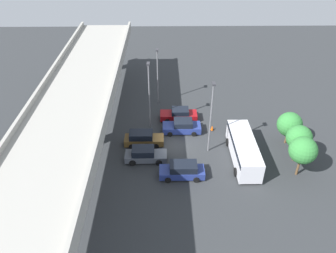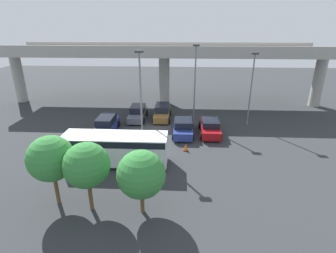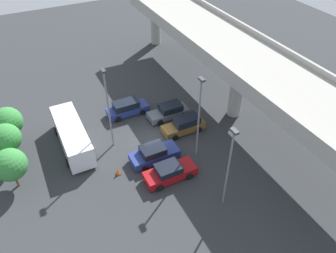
{
  "view_description": "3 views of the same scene",
  "coord_description": "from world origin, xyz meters",
  "px_view_note": "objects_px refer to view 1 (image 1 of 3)",
  "views": [
    {
      "loc": [
        -30.52,
        1.22,
        23.53
      ],
      "look_at": [
        1.8,
        0.79,
        1.36
      ],
      "focal_mm": 35.0,
      "sensor_mm": 36.0,
      "label": 1
    },
    {
      "loc": [
        2.43,
        -25.94,
        10.65
      ],
      "look_at": [
        1.09,
        -0.66,
        0.71
      ],
      "focal_mm": 28.0,
      "sensor_mm": 36.0,
      "label": 2
    },
    {
      "loc": [
        23.36,
        -9.85,
        22.45
      ],
      "look_at": [
        1.19,
        1.27,
        2.23
      ],
      "focal_mm": 35.0,
      "sensor_mm": 36.0,
      "label": 3
    }
  ],
  "objects_px": {
    "traffic_cone": "(212,128)",
    "lamp_post_mid_lot": "(149,91)",
    "lamp_post_near_aisle": "(211,113)",
    "parked_car_2": "(143,139)",
    "parked_car_4": "(179,115)",
    "shuttle_bus": "(244,148)",
    "parked_car_0": "(182,170)",
    "tree_front_right": "(290,124)",
    "parked_car_1": "(145,155)",
    "lamp_post_by_overpass": "(158,72)",
    "parked_car_3": "(182,127)",
    "tree_front_left": "(303,150)",
    "tree_front_centre": "(299,138)"
  },
  "relations": [
    {
      "from": "traffic_cone",
      "to": "lamp_post_mid_lot",
      "type": "bearing_deg",
      "value": 82.73
    },
    {
      "from": "lamp_post_near_aisle",
      "to": "traffic_cone",
      "type": "height_order",
      "value": "lamp_post_near_aisle"
    },
    {
      "from": "parked_car_2",
      "to": "parked_car_4",
      "type": "height_order",
      "value": "parked_car_2"
    },
    {
      "from": "shuttle_bus",
      "to": "lamp_post_near_aisle",
      "type": "height_order",
      "value": "lamp_post_near_aisle"
    },
    {
      "from": "parked_car_0",
      "to": "tree_front_right",
      "type": "xyz_separation_m",
      "value": [
        5.59,
        -12.49,
        1.81
      ]
    },
    {
      "from": "parked_car_1",
      "to": "tree_front_right",
      "type": "distance_m",
      "value": 16.8
    },
    {
      "from": "lamp_post_by_overpass",
      "to": "tree_front_right",
      "type": "xyz_separation_m",
      "value": [
        -9.66,
        -15.17,
        -2.05
      ]
    },
    {
      "from": "parked_car_1",
      "to": "lamp_post_by_overpass",
      "type": "height_order",
      "value": "lamp_post_by_overpass"
    },
    {
      "from": "parked_car_1",
      "to": "lamp_post_near_aisle",
      "type": "bearing_deg",
      "value": 12.72
    },
    {
      "from": "parked_car_1",
      "to": "parked_car_3",
      "type": "bearing_deg",
      "value": 51.41
    },
    {
      "from": "traffic_cone",
      "to": "parked_car_0",
      "type": "bearing_deg",
      "value": 153.5
    },
    {
      "from": "lamp_post_near_aisle",
      "to": "tree_front_left",
      "type": "relative_size",
      "value": 1.88
    },
    {
      "from": "lamp_post_mid_lot",
      "to": "parked_car_0",
      "type": "bearing_deg",
      "value": -158.86
    },
    {
      "from": "shuttle_bus",
      "to": "traffic_cone",
      "type": "height_order",
      "value": "shuttle_bus"
    },
    {
      "from": "lamp_post_near_aisle",
      "to": "lamp_post_by_overpass",
      "type": "bearing_deg",
      "value": 28.0
    },
    {
      "from": "parked_car_0",
      "to": "lamp_post_mid_lot",
      "type": "distance_m",
      "value": 10.8
    },
    {
      "from": "lamp_post_near_aisle",
      "to": "traffic_cone",
      "type": "xyz_separation_m",
      "value": [
        4.04,
        -0.96,
        -4.68
      ]
    },
    {
      "from": "parked_car_4",
      "to": "lamp_post_mid_lot",
      "type": "distance_m",
      "value": 5.85
    },
    {
      "from": "parked_car_0",
      "to": "parked_car_4",
      "type": "distance_m",
      "value": 10.81
    },
    {
      "from": "lamp_post_by_overpass",
      "to": "shuttle_bus",
      "type": "bearing_deg",
      "value": -143.22
    },
    {
      "from": "parked_car_3",
      "to": "tree_front_right",
      "type": "relative_size",
      "value": 1.16
    },
    {
      "from": "parked_car_0",
      "to": "lamp_post_near_aisle",
      "type": "bearing_deg",
      "value": -126.73
    },
    {
      "from": "parked_car_3",
      "to": "parked_car_0",
      "type": "bearing_deg",
      "value": 87.42
    },
    {
      "from": "tree_front_right",
      "to": "tree_front_centre",
      "type": "bearing_deg",
      "value": 178.1
    },
    {
      "from": "lamp_post_mid_lot",
      "to": "lamp_post_by_overpass",
      "type": "xyz_separation_m",
      "value": [
        5.98,
        -0.91,
        -0.36
      ]
    },
    {
      "from": "parked_car_3",
      "to": "lamp_post_near_aisle",
      "type": "bearing_deg",
      "value": 126.55
    },
    {
      "from": "parked_car_2",
      "to": "parked_car_3",
      "type": "relative_size",
      "value": 0.97
    },
    {
      "from": "parked_car_0",
      "to": "lamp_post_by_overpass",
      "type": "height_order",
      "value": "lamp_post_by_overpass"
    },
    {
      "from": "tree_front_left",
      "to": "traffic_cone",
      "type": "relative_size",
      "value": 6.57
    },
    {
      "from": "parked_car_3",
      "to": "tree_front_left",
      "type": "bearing_deg",
      "value": 145.73
    },
    {
      "from": "parked_car_0",
      "to": "parked_car_2",
      "type": "height_order",
      "value": "parked_car_2"
    },
    {
      "from": "parked_car_4",
      "to": "tree_front_centre",
      "type": "relative_size",
      "value": 1.08
    },
    {
      "from": "tree_front_centre",
      "to": "shuttle_bus",
      "type": "bearing_deg",
      "value": 87.9
    },
    {
      "from": "lamp_post_near_aisle",
      "to": "lamp_post_by_overpass",
      "type": "distance_m",
      "value": 12.47
    },
    {
      "from": "parked_car_1",
      "to": "traffic_cone",
      "type": "bearing_deg",
      "value": 34.94
    },
    {
      "from": "parked_car_0",
      "to": "tree_front_centre",
      "type": "height_order",
      "value": "tree_front_centre"
    },
    {
      "from": "shuttle_bus",
      "to": "tree_front_left",
      "type": "bearing_deg",
      "value": 64.43
    },
    {
      "from": "parked_car_2",
      "to": "tree_front_centre",
      "type": "distance_m",
      "value": 17.12
    },
    {
      "from": "lamp_post_near_aisle",
      "to": "parked_car_0",
      "type": "bearing_deg",
      "value": 143.27
    },
    {
      "from": "parked_car_1",
      "to": "parked_car_4",
      "type": "height_order",
      "value": "parked_car_1"
    },
    {
      "from": "tree_front_left",
      "to": "tree_front_centre",
      "type": "relative_size",
      "value": 1.04
    },
    {
      "from": "lamp_post_near_aisle",
      "to": "tree_front_centre",
      "type": "bearing_deg",
      "value": -101.22
    },
    {
      "from": "parked_car_4",
      "to": "tree_front_right",
      "type": "bearing_deg",
      "value": 157.19
    },
    {
      "from": "shuttle_bus",
      "to": "tree_front_centre",
      "type": "xyz_separation_m",
      "value": [
        -0.21,
        -5.63,
        1.53
      ]
    },
    {
      "from": "parked_car_4",
      "to": "lamp_post_near_aisle",
      "type": "bearing_deg",
      "value": 115.17
    },
    {
      "from": "parked_car_0",
      "to": "parked_car_1",
      "type": "distance_m",
      "value": 4.75
    },
    {
      "from": "traffic_cone",
      "to": "parked_car_2",
      "type": "bearing_deg",
      "value": 108.03
    },
    {
      "from": "parked_car_2",
      "to": "parked_car_4",
      "type": "relative_size",
      "value": 0.96
    },
    {
      "from": "parked_car_0",
      "to": "parked_car_3",
      "type": "xyz_separation_m",
      "value": [
        8.04,
        -0.36,
        -0.05
      ]
    },
    {
      "from": "lamp_post_mid_lot",
      "to": "traffic_cone",
      "type": "relative_size",
      "value": 12.35
    }
  ]
}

